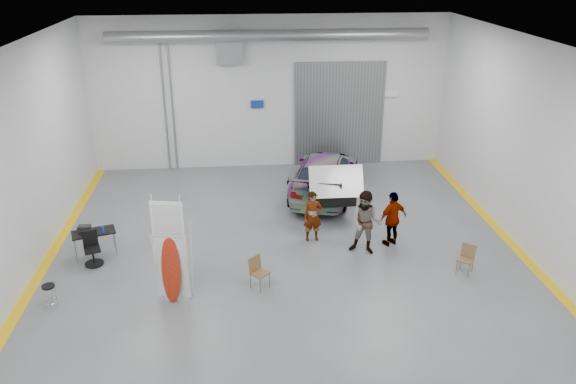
{
  "coord_description": "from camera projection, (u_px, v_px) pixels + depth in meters",
  "views": [
    {
      "loc": [
        -1.26,
        -13.76,
        8.18
      ],
      "look_at": [
        0.15,
        1.64,
        1.5
      ],
      "focal_mm": 35.0,
      "sensor_mm": 36.0,
      "label": 1
    }
  ],
  "objects": [
    {
      "name": "work_table",
      "position": [
        91.0,
        232.0,
        16.09
      ],
      "size": [
        1.32,
        0.93,
        0.98
      ],
      "rotation": [
        0.0,
        0.0,
        0.3
      ],
      "color": "gray",
      "rests_on": "ground"
    },
    {
      "name": "folding_chair_far",
      "position": [
        465.0,
        265.0,
        15.37
      ],
      "size": [
        0.54,
        0.6,
        0.82
      ],
      "rotation": [
        0.0,
        0.0,
        -0.69
      ],
      "color": "brown",
      "rests_on": "ground"
    },
    {
      "name": "folding_chair_near",
      "position": [
        260.0,
        278.0,
        14.7
      ],
      "size": [
        0.57,
        0.64,
        0.87
      ],
      "rotation": [
        0.0,
        0.0,
        0.74
      ],
      "color": "brown",
      "rests_on": "ground"
    },
    {
      "name": "ground",
      "position": [
        288.0,
        263.0,
        15.93
      ],
      "size": [
        16.0,
        16.0,
        0.0
      ],
      "primitive_type": "plane",
      "color": "#595B60",
      "rests_on": "ground"
    },
    {
      "name": "shop_stool",
      "position": [
        50.0,
        297.0,
        13.82
      ],
      "size": [
        0.33,
        0.33,
        0.66
      ],
      "rotation": [
        0.0,
        0.0,
        0.38
      ],
      "color": "black",
      "rests_on": "ground"
    },
    {
      "name": "room_shell",
      "position": [
        289.0,
        103.0,
        16.36
      ],
      "size": [
        14.02,
        16.18,
        6.01
      ],
      "color": "silver",
      "rests_on": "ground"
    },
    {
      "name": "surfboard_display",
      "position": [
        172.0,
        260.0,
        13.78
      ],
      "size": [
        0.82,
        0.33,
        2.92
      ],
      "rotation": [
        0.0,
        0.0,
        -0.19
      ],
      "color": "white",
      "rests_on": "ground"
    },
    {
      "name": "trunk_lid",
      "position": [
        336.0,
        178.0,
        17.88
      ],
      "size": [
        1.73,
        1.05,
        0.04
      ],
      "primitive_type": "cube",
      "color": "silver",
      "rests_on": "sedan_car"
    },
    {
      "name": "person_c",
      "position": [
        393.0,
        219.0,
        16.64
      ],
      "size": [
        1.07,
        0.79,
        1.71
      ],
      "primitive_type": "imported",
      "rotation": [
        0.0,
        0.0,
        3.58
      ],
      "color": "#AA7138",
      "rests_on": "ground"
    },
    {
      "name": "person_a",
      "position": [
        313.0,
        216.0,
        16.93
      ],
      "size": [
        0.6,
        0.42,
        1.58
      ],
      "primitive_type": "imported",
      "rotation": [
        0.0,
        0.0,
        0.07
      ],
      "color": "#9C7455",
      "rests_on": "ground"
    },
    {
      "name": "sedan_car",
      "position": [
        324.0,
        174.0,
        20.29
      ],
      "size": [
        3.44,
        5.49,
        1.48
      ],
      "primitive_type": "imported",
      "rotation": [
        0.0,
        0.0,
        2.86
      ],
      "color": "silver",
      "rests_on": "ground"
    },
    {
      "name": "office_chair",
      "position": [
        93.0,
        250.0,
        15.76
      ],
      "size": [
        0.54,
        0.57,
        0.98
      ],
      "rotation": [
        0.0,
        0.0,
        0.33
      ],
      "color": "black",
      "rests_on": "ground"
    },
    {
      "name": "person_b",
      "position": [
        366.0,
        223.0,
        16.15
      ],
      "size": [
        1.15,
        1.04,
        1.93
      ],
      "primitive_type": "imported",
      "rotation": [
        0.0,
        0.0,
        -0.4
      ],
      "color": "#476082",
      "rests_on": "ground"
    }
  ]
}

